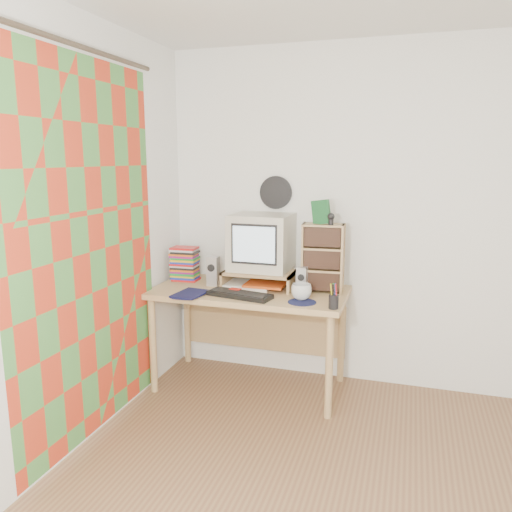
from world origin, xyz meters
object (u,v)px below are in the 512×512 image
Objects in this scene: desk at (252,305)px; diary at (179,291)px; mug at (301,292)px; keyboard at (240,295)px; cd_rack at (323,258)px; crt_monitor at (261,242)px; dvd_stack at (185,263)px.

diary is at bearing -142.97° from desk.
keyboard is at bearing -171.48° from mug.
desk is 6.11× the size of diary.
cd_rack reaches higher than mug.
desk is at bearing 43.24° from diary.
mug is at bearing -114.17° from cd_rack.
crt_monitor is 0.55m from mug.
desk is 3.23× the size of crt_monitor.
diary is (-0.48, -0.41, -0.30)m from crt_monitor.
dvd_stack reaches higher than desk.
desk is at bearing -115.06° from crt_monitor.
desk is at bearing -178.09° from cd_rack.
diary is at bearing -138.13° from crt_monitor.
diary is at bearing -162.15° from cd_rack.
crt_monitor is 3.19× the size of mug.
crt_monitor is at bearing 47.23° from diary.
desk is at bearing -9.50° from dvd_stack.
diary is (-0.85, -0.12, -0.03)m from mug.
cd_rack is at bearing 69.98° from mug.
dvd_stack is at bearing 160.88° from keyboard.
crt_monitor is at bearing -0.92° from dvd_stack.
keyboard is (-0.00, -0.27, 0.15)m from desk.
dvd_stack is at bearing -176.90° from crt_monitor.
dvd_stack is 1.21× the size of diary.
desk is 10.29× the size of mug.
diary is (-0.43, -0.06, 0.01)m from keyboard.
keyboard is 0.93× the size of cd_rack.
cd_rack is at bearing 28.20° from diary.
crt_monitor is at bearing 93.96° from keyboard.
mug is at bearing -26.03° from desk.
crt_monitor is 0.64m from dvd_stack.
diary is (-0.43, -0.33, 0.16)m from desk.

